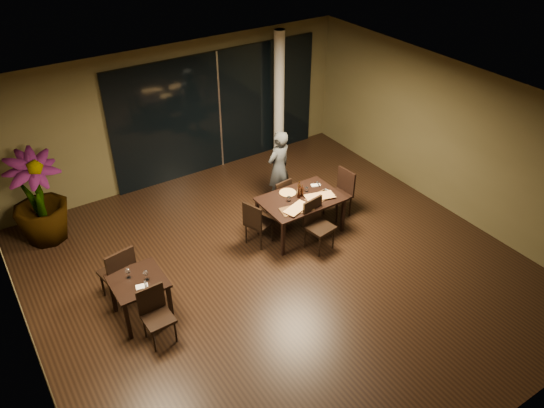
{
  "coord_description": "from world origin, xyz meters",
  "views": [
    {
      "loc": [
        -3.98,
        -5.88,
        6.15
      ],
      "look_at": [
        0.2,
        0.55,
        1.05
      ],
      "focal_mm": 35.0,
      "sensor_mm": 36.0,
      "label": 1
    }
  ],
  "objects_px": {
    "chair_main_near": "(316,222)",
    "diner": "(279,168)",
    "main_table": "(301,202)",
    "chair_side_near": "(155,312)",
    "bottle_c": "(299,188)",
    "side_table": "(139,286)",
    "chair_main_right": "(341,191)",
    "chair_side_far": "(119,272)",
    "bottle_b": "(302,191)",
    "chair_main_far": "(280,195)",
    "potted_plant": "(38,199)",
    "bottle_a": "(299,191)",
    "chair_main_left": "(256,222)"
  },
  "relations": [
    {
      "from": "chair_main_near",
      "to": "diner",
      "type": "distance_m",
      "value": 1.65
    },
    {
      "from": "main_table",
      "to": "chair_side_near",
      "type": "relative_size",
      "value": 1.65
    },
    {
      "from": "bottle_c",
      "to": "chair_main_near",
      "type": "bearing_deg",
      "value": -95.18
    },
    {
      "from": "main_table",
      "to": "side_table",
      "type": "bearing_deg",
      "value": -171.63
    },
    {
      "from": "chair_main_right",
      "to": "bottle_c",
      "type": "xyz_separation_m",
      "value": [
        -1.0,
        0.06,
        0.36
      ]
    },
    {
      "from": "chair_side_far",
      "to": "chair_main_right",
      "type": "bearing_deg",
      "value": 170.44
    },
    {
      "from": "main_table",
      "to": "chair_side_far",
      "type": "relative_size",
      "value": 1.42
    },
    {
      "from": "chair_main_near",
      "to": "chair_side_far",
      "type": "bearing_deg",
      "value": 161.76
    },
    {
      "from": "side_table",
      "to": "bottle_b",
      "type": "bearing_deg",
      "value": 8.98
    },
    {
      "from": "chair_main_far",
      "to": "bottle_c",
      "type": "distance_m",
      "value": 0.69
    },
    {
      "from": "chair_side_far",
      "to": "chair_main_near",
      "type": "bearing_deg",
      "value": 161.03
    },
    {
      "from": "bottle_b",
      "to": "diner",
      "type": "bearing_deg",
      "value": 81.51
    },
    {
      "from": "chair_main_near",
      "to": "bottle_b",
      "type": "bearing_deg",
      "value": 72.29
    },
    {
      "from": "chair_side_near",
      "to": "potted_plant",
      "type": "xyz_separation_m",
      "value": [
        -0.79,
        3.45,
        0.39
      ]
    },
    {
      "from": "diner",
      "to": "side_table",
      "type": "bearing_deg",
      "value": 8.93
    },
    {
      "from": "potted_plant",
      "to": "bottle_b",
      "type": "distance_m",
      "value": 4.84
    },
    {
      "from": "diner",
      "to": "bottle_b",
      "type": "xyz_separation_m",
      "value": [
        -0.15,
        -1.03,
        0.06
      ]
    },
    {
      "from": "side_table",
      "to": "potted_plant",
      "type": "height_order",
      "value": "potted_plant"
    },
    {
      "from": "chair_main_far",
      "to": "bottle_a",
      "type": "height_order",
      "value": "bottle_a"
    },
    {
      "from": "chair_main_far",
      "to": "chair_side_near",
      "type": "distance_m",
      "value": 3.74
    },
    {
      "from": "main_table",
      "to": "bottle_c",
      "type": "height_order",
      "value": "bottle_c"
    },
    {
      "from": "chair_main_far",
      "to": "chair_main_left",
      "type": "bearing_deg",
      "value": 25.52
    },
    {
      "from": "chair_main_near",
      "to": "side_table",
      "type": "bearing_deg",
      "value": 170.29
    },
    {
      "from": "side_table",
      "to": "chair_main_far",
      "type": "height_order",
      "value": "chair_main_far"
    },
    {
      "from": "chair_main_right",
      "to": "potted_plant",
      "type": "height_order",
      "value": "potted_plant"
    },
    {
      "from": "chair_main_left",
      "to": "diner",
      "type": "distance_m",
      "value": 1.53
    },
    {
      "from": "chair_main_left",
      "to": "diner",
      "type": "relative_size",
      "value": 0.57
    },
    {
      "from": "side_table",
      "to": "chair_main_right",
      "type": "distance_m",
      "value": 4.46
    },
    {
      "from": "chair_side_far",
      "to": "diner",
      "type": "relative_size",
      "value": 0.65
    },
    {
      "from": "chair_side_near",
      "to": "potted_plant",
      "type": "bearing_deg",
      "value": 101.11
    },
    {
      "from": "chair_main_far",
      "to": "chair_side_near",
      "type": "xyz_separation_m",
      "value": [
        -3.34,
        -1.68,
        0.04
      ]
    },
    {
      "from": "chair_main_near",
      "to": "bottle_b",
      "type": "height_order",
      "value": "bottle_b"
    },
    {
      "from": "potted_plant",
      "to": "bottle_c",
      "type": "height_order",
      "value": "potted_plant"
    },
    {
      "from": "main_table",
      "to": "side_table",
      "type": "relative_size",
      "value": 1.88
    },
    {
      "from": "chair_main_left",
      "to": "bottle_b",
      "type": "distance_m",
      "value": 1.05
    },
    {
      "from": "chair_side_far",
      "to": "chair_side_near",
      "type": "bearing_deg",
      "value": 88.85
    },
    {
      "from": "chair_main_far",
      "to": "bottle_b",
      "type": "bearing_deg",
      "value": 92.54
    },
    {
      "from": "chair_side_near",
      "to": "bottle_b",
      "type": "distance_m",
      "value": 3.61
    },
    {
      "from": "chair_main_far",
      "to": "chair_main_left",
      "type": "distance_m",
      "value": 1.05
    },
    {
      "from": "chair_side_near",
      "to": "chair_main_far",
      "type": "bearing_deg",
      "value": 24.98
    },
    {
      "from": "chair_side_far",
      "to": "diner",
      "type": "height_order",
      "value": "diner"
    },
    {
      "from": "diner",
      "to": "potted_plant",
      "type": "distance_m",
      "value": 4.57
    },
    {
      "from": "chair_side_near",
      "to": "bottle_c",
      "type": "xyz_separation_m",
      "value": [
        3.4,
        1.14,
        0.39
      ]
    },
    {
      "from": "side_table",
      "to": "chair_main_right",
      "type": "relative_size",
      "value": 0.82
    },
    {
      "from": "chair_main_right",
      "to": "diner",
      "type": "distance_m",
      "value": 1.34
    },
    {
      "from": "bottle_b",
      "to": "bottle_c",
      "type": "bearing_deg",
      "value": 116.99
    },
    {
      "from": "chair_main_right",
      "to": "bottle_a",
      "type": "bearing_deg",
      "value": -95.47
    },
    {
      "from": "chair_main_left",
      "to": "bottle_c",
      "type": "bearing_deg",
      "value": -108.76
    },
    {
      "from": "chair_main_far",
      "to": "chair_main_right",
      "type": "distance_m",
      "value": 1.22
    },
    {
      "from": "chair_main_far",
      "to": "bottle_b",
      "type": "relative_size",
      "value": 3.39
    }
  ]
}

